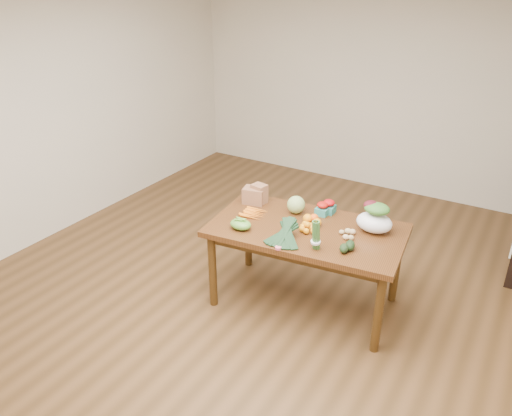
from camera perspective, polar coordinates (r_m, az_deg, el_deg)
The scene contains 23 objects.
floor at distance 4.65m, azimuth -0.43°, elevation -9.67°, with size 6.00×6.00×0.00m, color brown.
room_walls at distance 4.02m, azimuth -0.50°, elevation 6.18°, with size 5.02×6.02×2.70m.
dining_table at distance 4.35m, azimuth 5.63°, elevation -6.61°, with size 1.59×0.88×0.75m, color #552F13.
paper_bag at distance 4.54m, azimuth -0.22°, elevation 1.62°, with size 0.25×0.21×0.18m, color #985F44, non-canonical shape.
cabbage at distance 4.37m, azimuth 4.60°, elevation 0.38°, with size 0.16×0.16×0.16m, color #9FBA6B.
strawberry_basket_a at distance 4.38m, azimuth 7.59°, elevation -0.20°, with size 0.10×0.10×0.10m, color #B21B0B, non-canonical shape.
strawberry_basket_b at distance 4.42m, azimuth 8.30°, elevation 0.05°, with size 0.11×0.11×0.10m, color red, non-canonical shape.
orange_a at distance 4.23m, azimuth 5.92°, elevation -1.20°, with size 0.08×0.08×0.08m, color orange.
orange_b at distance 4.25m, azimuth 6.65°, elevation -1.15°, with size 0.08×0.08×0.08m, color #FF610F.
orange_c at distance 4.18m, azimuth 6.99°, elevation -1.64°, with size 0.07×0.07×0.07m, color orange.
mandarin_cluster at distance 4.10m, azimuth 5.91°, elevation -2.07°, with size 0.18×0.18×0.08m, color orange, non-canonical shape.
carrots at distance 4.35m, azimuth -0.23°, elevation -0.59°, with size 0.22×0.22×0.03m, color #DE5612, non-canonical shape.
snap_pea_bag at distance 4.11m, azimuth -1.77°, elevation -1.88°, with size 0.19×0.14×0.08m, color #5AA538.
kale_bunch at distance 3.89m, azimuth 3.13°, elevation -3.01°, with size 0.32×0.40×0.16m, color black, non-canonical shape.
asparagus_bundle at distance 3.81m, azimuth 6.88°, elevation -3.07°, with size 0.08×0.08×0.25m, color #4A853D, non-canonical shape.
potato_a at distance 4.10m, azimuth 9.77°, elevation -2.73°, with size 0.05×0.04×0.04m, color tan.
potato_b at distance 4.02m, azimuth 10.23°, elevation -3.29°, with size 0.05×0.05×0.04m, color #D8B57C.
potato_c at distance 4.11m, azimuth 10.96°, elevation -2.69°, with size 0.06×0.05×0.05m, color tan.
potato_d at distance 4.11m, azimuth 10.47°, elevation -2.61°, with size 0.06×0.05×0.05m, color tan.
potato_e at distance 4.03m, azimuth 10.79°, elevation -3.34°, with size 0.05×0.04×0.04m, color tan.
avocado_a at distance 3.84m, azimuth 10.02°, elevation -4.55°, with size 0.07×0.10×0.07m, color black.
avocado_b at distance 3.88m, azimuth 10.70°, elevation -4.22°, with size 0.07×0.11×0.07m, color black.
salad_bag at distance 4.15m, azimuth 13.40°, elevation -1.23°, with size 0.29×0.22×0.23m, color white, non-canonical shape.
Camera 1 is at (1.97, -3.23, 2.71)m, focal length 35.00 mm.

